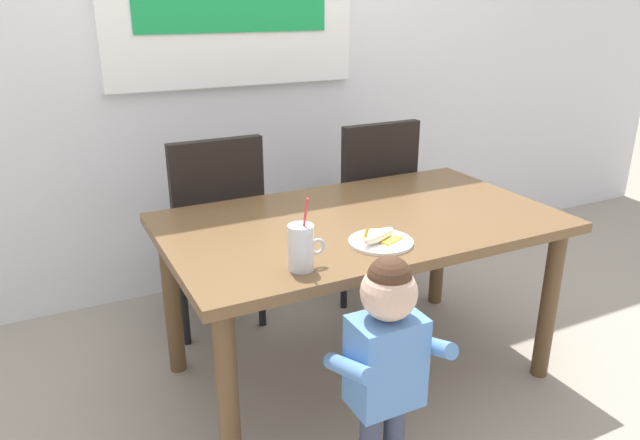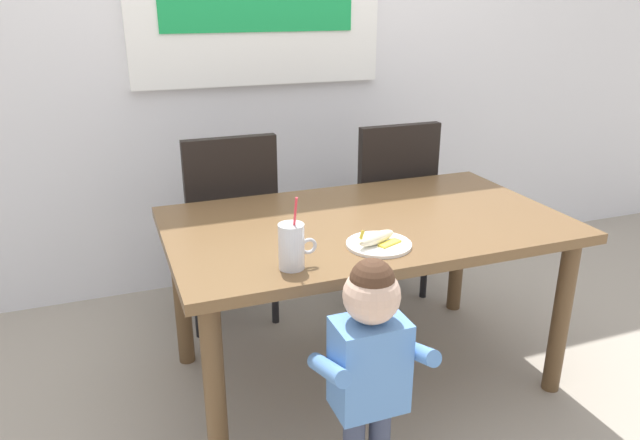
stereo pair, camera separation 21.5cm
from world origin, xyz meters
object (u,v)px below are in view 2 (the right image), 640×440
snack_plate (379,244)px  dining_chair_left (228,219)px  toddler_standing (370,355)px  dining_table (366,240)px  milk_cup (292,249)px  peeled_banana (377,238)px  dining_chair_right (386,201)px

snack_plate → dining_chair_left: bearing=110.6°
toddler_standing → dining_table: bearing=66.6°
milk_cup → dining_table: bearing=38.0°
toddler_standing → dining_chair_left: bearing=96.9°
milk_cup → peeled_banana: (0.33, 0.06, -0.04)m
dining_table → dining_chair_right: size_ratio=1.61×
snack_plate → peeled_banana: size_ratio=1.31×
dining_chair_right → dining_table: bearing=57.0°
dining_chair_left → peeled_banana: 1.00m
dining_chair_left → peeled_banana: size_ratio=5.46×
dining_chair_left → milk_cup: (0.00, -0.98, 0.24)m
dining_chair_left → toddler_standing: size_ratio=1.15×
milk_cup → snack_plate: milk_cup is taller
dining_chair_left → milk_cup: bearing=90.3°
milk_cup → peeled_banana: size_ratio=1.42×
toddler_standing → snack_plate: bearing=61.2°
dining_table → toddler_standing: size_ratio=1.85×
toddler_standing → peeled_banana: toddler_standing is taller
dining_chair_left → toddler_standing: dining_chair_left is taller
dining_table → toddler_standing: 0.67m
dining_chair_left → snack_plate: size_ratio=4.17×
dining_chair_right → snack_plate: 1.03m
dining_chair_left → toddler_standing: bearing=96.9°
toddler_standing → snack_plate: size_ratio=3.64×
toddler_standing → milk_cup: size_ratio=3.36×
dining_chair_right → milk_cup: milk_cup is taller
dining_chair_left → snack_plate: 0.99m
dining_table → toddler_standing: bearing=-113.4°
toddler_standing → peeled_banana: bearing=62.2°
dining_table → toddler_standing: toddler_standing is taller
peeled_banana → toddler_standing: bearing=-117.8°
toddler_standing → snack_plate: 0.44m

